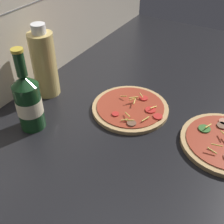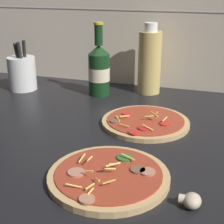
{
  "view_description": "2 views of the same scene",
  "coord_description": "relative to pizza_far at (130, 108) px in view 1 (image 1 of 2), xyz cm",
  "views": [
    {
      "loc": [
        -66.06,
        -22.56,
        57.64
      ],
      "look_at": [
        -12.17,
        8.96,
        8.5
      ],
      "focal_mm": 45.0,
      "sensor_mm": 36.0,
      "label": 1
    },
    {
      "loc": [
        16.69,
        -78.34,
        40.35
      ],
      "look_at": [
        -10.35,
        5.09,
        6.39
      ],
      "focal_mm": 55.0,
      "sensor_mm": 36.0,
      "label": 2
    }
  ],
  "objects": [
    {
      "name": "oil_bottle",
      "position": [
        -5.46,
        29.13,
        10.46
      ],
      "size": [
        7.98,
        7.98,
        24.41
      ],
      "color": "#D6B766",
      "rests_on": "counter_slab"
    },
    {
      "name": "counter_slab",
      "position": [
        1.62,
        -8.3,
        -2.01
      ],
      "size": [
        160.0,
        90.0,
        2.5
      ],
      "color": "black",
      "rests_on": "ground"
    },
    {
      "name": "beer_bottle",
      "position": [
        -21.41,
        21.46,
        8.25
      ],
      "size": [
        7.4,
        7.4,
        24.86
      ],
      "color": "#143819",
      "rests_on": "counter_slab"
    },
    {
      "name": "tile_backsplash",
      "position": [
        1.62,
        37.2,
        26.74
      ],
      "size": [
        160.0,
        1.13,
        60.0
      ],
      "color": "beige",
      "rests_on": "ground"
    },
    {
      "name": "pizza_far",
      "position": [
        0.0,
        0.0,
        0.0
      ],
      "size": [
        24.39,
        24.39,
        3.72
      ],
      "color": "tan",
      "rests_on": "counter_slab"
    }
  ]
}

